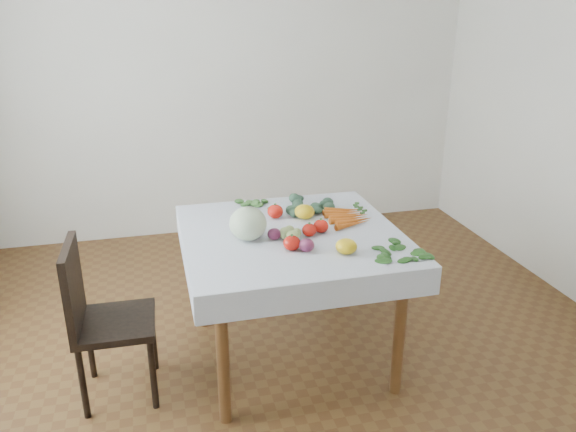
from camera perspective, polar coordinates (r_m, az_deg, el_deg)
The scene contains 19 objects.
ground at distance 3.30m, azimuth 0.34°, elevation -13.89°, with size 4.00×4.00×0.00m, color brown.
back_wall at distance 4.70m, azimuth -5.94°, elevation 14.33°, with size 4.00×0.04×2.70m, color white.
table at distance 2.97m, azimuth 0.37°, elevation -3.50°, with size 1.00×1.00×0.75m.
tablecloth at distance 2.93m, azimuth 0.38°, elevation -1.74°, with size 1.12×1.12×0.01m, color white.
chair at distance 2.91m, azimuth -18.81°, elevation -9.20°, with size 0.39×0.39×0.84m.
cabbage at distance 2.83m, azimuth -4.08°, elevation -0.77°, with size 0.19×0.19×0.17m, color beige.
tomato_a at distance 3.12m, azimuth -1.30°, elevation 0.47°, with size 0.09×0.09×0.08m, color red.
tomato_b at distance 2.88m, azimuth 2.18°, elevation -1.43°, with size 0.08×0.08×0.07m, color red.
tomato_c at distance 2.93m, azimuth 3.36°, elevation -1.04°, with size 0.08×0.08×0.07m, color red.
tomato_d at distance 2.71m, azimuth 0.39°, elevation -2.77°, with size 0.08×0.08×0.07m, color red.
heirloom_back at distance 3.11m, azimuth 1.70°, elevation 0.44°, with size 0.11×0.11×0.08m, color yellow.
heirloom_front at distance 2.70m, azimuth 5.94°, elevation -3.08°, with size 0.10×0.10×0.07m, color yellow.
onion_a at distance 2.84m, azimuth -1.41°, elevation -1.84°, with size 0.07×0.07×0.06m, color #4F1633.
onion_b at distance 2.70m, azimuth 1.90°, elevation -2.98°, with size 0.08×0.08×0.07m, color #4F1633.
tomatillo_cluster at distance 2.86m, azimuth -0.33°, elevation -1.76°, with size 0.16×0.10×0.05m.
carrot_bunch at distance 3.12m, azimuth 6.20°, elevation -0.05°, with size 0.23×0.31×0.03m.
kale_bunch at distance 3.29m, azimuth 2.30°, elevation 1.27°, with size 0.31×0.30×0.04m.
basil_bunch at distance 2.76m, azimuth 11.05°, elevation -3.44°, with size 0.27×0.24×0.01m.
dill_bunch at distance 3.30m, azimuth -3.51°, elevation 1.12°, with size 0.23×0.17×0.02m.
Camera 1 is at (-0.68, -2.62, 1.89)m, focal length 35.00 mm.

